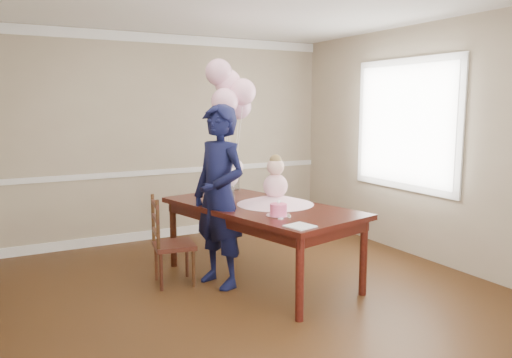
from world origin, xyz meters
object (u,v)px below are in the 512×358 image
Objects in this scene: woman at (219,196)px; birthday_cake at (278,209)px; dining_table_top at (261,208)px; dining_chair_seat at (174,245)px.

birthday_cake is at bearing 13.60° from woman.
dining_table_top is 0.95m from dining_chair_seat.
dining_chair_seat is at bearing -137.75° from woman.
birthday_cake is 1.17m from dining_chair_seat.
dining_table_top is 13.33× the size of birthday_cake.
dining_table_top is at bearing 64.30° from woman.
dining_chair_seat is 0.22× the size of woman.
birthday_cake is 0.66m from woman.
dining_table_top reaches higher than dining_chair_seat.
dining_chair_seat is (-0.73, 0.81, -0.44)m from birthday_cake.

